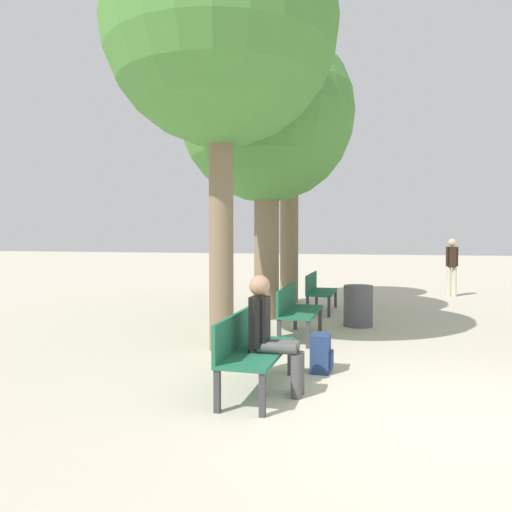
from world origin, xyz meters
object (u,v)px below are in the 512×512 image
(bench_row_1, at_px, (296,308))
(pedestrian_near, at_px, (452,263))
(tree_row_1, at_px, (267,117))
(backpack, at_px, (321,354))
(tree_row_2, at_px, (290,132))
(trash_bin, at_px, (358,306))
(bench_row_0, at_px, (250,346))
(person_seated, at_px, (270,331))
(bench_row_2, at_px, (318,289))
(tree_row_0, at_px, (221,29))

(bench_row_1, height_order, pedestrian_near, pedestrian_near)
(tree_row_1, xyz_separation_m, backpack, (1.61, -3.83, -3.92))
(tree_row_1, bearing_deg, backpack, -67.21)
(tree_row_2, distance_m, trash_bin, 5.33)
(bench_row_0, distance_m, pedestrian_near, 10.20)
(bench_row_1, height_order, person_seated, person_seated)
(bench_row_0, distance_m, backpack, 1.21)
(backpack, bearing_deg, tree_row_1, 112.79)
(bench_row_2, bearing_deg, tree_row_0, -102.74)
(bench_row_1, relative_size, bench_row_2, 1.00)
(backpack, xyz_separation_m, trash_bin, (0.29, 3.36, 0.15))
(pedestrian_near, bearing_deg, tree_row_1, -131.04)
(bench_row_0, xyz_separation_m, trash_bin, (0.97, 4.33, -0.12))
(tree_row_2, bearing_deg, trash_bin, -57.79)
(person_seated, bearing_deg, bench_row_2, 92.31)
(tree_row_0, height_order, tree_row_1, tree_row_0)
(bench_row_0, bearing_deg, pedestrian_near, 71.15)
(bench_row_0, bearing_deg, tree_row_0, 117.17)
(bench_row_0, relative_size, tree_row_0, 0.24)
(tree_row_2, xyz_separation_m, pedestrian_near, (4.23, 2.30, -3.41))
(bench_row_1, bearing_deg, tree_row_2, 102.01)
(tree_row_1, height_order, backpack, tree_row_1)
(backpack, bearing_deg, bench_row_0, -125.02)
(bench_row_0, height_order, bench_row_1, same)
(bench_row_1, bearing_deg, backpack, -71.34)
(bench_row_1, xyz_separation_m, tree_row_2, (-0.93, 4.38, 3.84))
(bench_row_1, distance_m, backpack, 2.13)
(person_seated, bearing_deg, bench_row_1, 94.59)
(trash_bin, bearing_deg, person_seated, -99.47)
(tree_row_0, height_order, backpack, tree_row_0)
(bench_row_2, distance_m, tree_row_0, 6.00)
(bench_row_1, xyz_separation_m, tree_row_1, (-0.93, 1.82, 3.65))
(bench_row_0, distance_m, tree_row_0, 4.72)
(bench_row_2, xyz_separation_m, tree_row_1, (-0.93, -1.14, 3.65))
(bench_row_1, relative_size, tree_row_2, 0.26)
(bench_row_2, relative_size, pedestrian_near, 0.95)
(tree_row_1, bearing_deg, pedestrian_near, 48.96)
(bench_row_2, bearing_deg, tree_row_2, 123.46)
(tree_row_1, xyz_separation_m, person_seated, (1.17, -4.83, -3.47))
(tree_row_0, distance_m, pedestrian_near, 9.69)
(backpack, bearing_deg, bench_row_1, 108.66)
(bench_row_1, bearing_deg, pedestrian_near, 63.75)
(bench_row_1, distance_m, trash_bin, 1.67)
(bench_row_1, xyz_separation_m, pedestrian_near, (3.29, 6.68, 0.43))
(tree_row_1, bearing_deg, bench_row_2, 50.84)
(bench_row_1, height_order, backpack, bench_row_1)
(pedestrian_near, bearing_deg, bench_row_2, -131.59)
(tree_row_1, relative_size, tree_row_2, 1.02)
(bench_row_2, height_order, backpack, bench_row_2)
(bench_row_1, distance_m, person_seated, 3.02)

